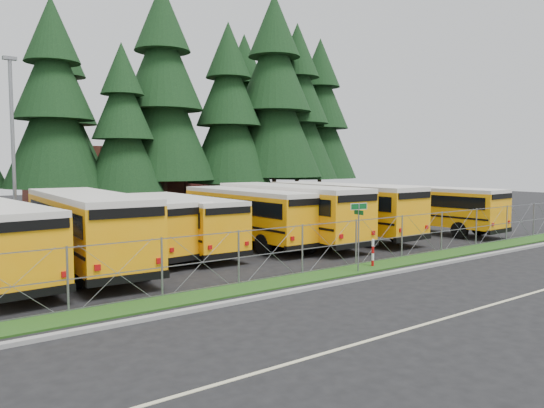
{
  "coord_description": "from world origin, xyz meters",
  "views": [
    {
      "loc": [
        -17.32,
        -16.94,
        4.47
      ],
      "look_at": [
        -1.79,
        4.0,
        2.38
      ],
      "focal_mm": 35.0,
      "sensor_mm": 36.0,
      "label": 1
    }
  ],
  "objects_px": {
    "bus_4": "(246,217)",
    "bus_east": "(424,209)",
    "bus_3": "(179,224)",
    "striped_bollard": "(373,253)",
    "bus_6": "(337,211)",
    "street_sign": "(359,223)",
    "bus_5": "(285,214)",
    "bus_1": "(85,231)",
    "bus_2": "(131,226)",
    "light_standard": "(13,143)"
  },
  "relations": [
    {
      "from": "bus_4",
      "to": "light_standard",
      "type": "xyz_separation_m",
      "value": [
        -9.79,
        8.31,
        4.0
      ]
    },
    {
      "from": "bus_1",
      "to": "bus_2",
      "type": "relative_size",
      "value": 1.14
    },
    {
      "from": "bus_1",
      "to": "bus_6",
      "type": "bearing_deg",
      "value": 4.24
    },
    {
      "from": "bus_6",
      "to": "bus_1",
      "type": "bearing_deg",
      "value": -179.22
    },
    {
      "from": "street_sign",
      "to": "light_standard",
      "type": "xyz_separation_m",
      "value": [
        -9.36,
        17.08,
        3.47
      ]
    },
    {
      "from": "striped_bollard",
      "to": "bus_4",
      "type": "bearing_deg",
      "value": 95.83
    },
    {
      "from": "bus_6",
      "to": "bus_3",
      "type": "bearing_deg",
      "value": 173.18
    },
    {
      "from": "bus_3",
      "to": "street_sign",
      "type": "xyz_separation_m",
      "value": [
        3.52,
        -8.83,
        0.66
      ]
    },
    {
      "from": "street_sign",
      "to": "bus_east",
      "type": "bearing_deg",
      "value": 26.97
    },
    {
      "from": "bus_5",
      "to": "bus_6",
      "type": "height_order",
      "value": "bus_5"
    },
    {
      "from": "bus_2",
      "to": "street_sign",
      "type": "xyz_separation_m",
      "value": [
        5.81,
        -9.27,
        0.64
      ]
    },
    {
      "from": "bus_1",
      "to": "striped_bollard",
      "type": "height_order",
      "value": "bus_1"
    },
    {
      "from": "bus_east",
      "to": "bus_1",
      "type": "bearing_deg",
      "value": 173.63
    },
    {
      "from": "bus_4",
      "to": "bus_2",
      "type": "bearing_deg",
      "value": 175.81
    },
    {
      "from": "bus_east",
      "to": "striped_bollard",
      "type": "distance_m",
      "value": 12.72
    },
    {
      "from": "bus_6",
      "to": "light_standard",
      "type": "distance_m",
      "value": 18.56
    },
    {
      "from": "bus_1",
      "to": "bus_6",
      "type": "relative_size",
      "value": 1.01
    },
    {
      "from": "bus_2",
      "to": "bus_4",
      "type": "relative_size",
      "value": 0.93
    },
    {
      "from": "bus_5",
      "to": "bus_2",
      "type": "bearing_deg",
      "value": 171.69
    },
    {
      "from": "street_sign",
      "to": "striped_bollard",
      "type": "distance_m",
      "value": 1.97
    },
    {
      "from": "bus_1",
      "to": "bus_3",
      "type": "bearing_deg",
      "value": 18.54
    },
    {
      "from": "bus_6",
      "to": "light_standard",
      "type": "relative_size",
      "value": 1.19
    },
    {
      "from": "bus_2",
      "to": "bus_6",
      "type": "xyz_separation_m",
      "value": [
        12.02,
        -1.5,
        0.18
      ]
    },
    {
      "from": "bus_2",
      "to": "bus_east",
      "type": "xyz_separation_m",
      "value": [
        18.3,
        -2.91,
        0.04
      ]
    },
    {
      "from": "bus_4",
      "to": "bus_east",
      "type": "height_order",
      "value": "bus_4"
    },
    {
      "from": "bus_6",
      "to": "street_sign",
      "type": "distance_m",
      "value": 9.96
    },
    {
      "from": "bus_4",
      "to": "bus_5",
      "type": "xyz_separation_m",
      "value": [
        2.02,
        -0.83,
        0.09
      ]
    },
    {
      "from": "light_standard",
      "to": "bus_east",
      "type": "bearing_deg",
      "value": -26.13
    },
    {
      "from": "bus_4",
      "to": "street_sign",
      "type": "bearing_deg",
      "value": -92.43
    },
    {
      "from": "street_sign",
      "to": "striped_bollard",
      "type": "height_order",
      "value": "street_sign"
    },
    {
      "from": "bus_3",
      "to": "bus_5",
      "type": "bearing_deg",
      "value": -7.1
    },
    {
      "from": "bus_2",
      "to": "bus_4",
      "type": "distance_m",
      "value": 6.26
    },
    {
      "from": "bus_4",
      "to": "light_standard",
      "type": "height_order",
      "value": "light_standard"
    },
    {
      "from": "bus_5",
      "to": "bus_east",
      "type": "bearing_deg",
      "value": -8.12
    },
    {
      "from": "bus_2",
      "to": "striped_bollard",
      "type": "relative_size",
      "value": 8.89
    },
    {
      "from": "street_sign",
      "to": "bus_5",
      "type": "bearing_deg",
      "value": 72.82
    },
    {
      "from": "bus_3",
      "to": "striped_bollard",
      "type": "distance_m",
      "value": 9.74
    },
    {
      "from": "bus_4",
      "to": "striped_bollard",
      "type": "bearing_deg",
      "value": -83.79
    },
    {
      "from": "striped_bollard",
      "to": "street_sign",
      "type": "bearing_deg",
      "value": -162.81
    },
    {
      "from": "bus_6",
      "to": "street_sign",
      "type": "relative_size",
      "value": 4.29
    },
    {
      "from": "bus_3",
      "to": "street_sign",
      "type": "bearing_deg",
      "value": -66.91
    },
    {
      "from": "bus_5",
      "to": "striped_bollard",
      "type": "relative_size",
      "value": 10.1
    },
    {
      "from": "bus_east",
      "to": "bus_2",
      "type": "bearing_deg",
      "value": 167.46
    },
    {
      "from": "bus_east",
      "to": "striped_bollard",
      "type": "height_order",
      "value": "bus_east"
    },
    {
      "from": "bus_5",
      "to": "street_sign",
      "type": "bearing_deg",
      "value": -106.34
    },
    {
      "from": "bus_2",
      "to": "striped_bollard",
      "type": "xyz_separation_m",
      "value": [
        7.09,
        -8.87,
        -0.8
      ]
    },
    {
      "from": "bus_1",
      "to": "light_standard",
      "type": "bearing_deg",
      "value": 97.54
    },
    {
      "from": "bus_east",
      "to": "striped_bollard",
      "type": "xyz_separation_m",
      "value": [
        -11.21,
        -5.96,
        -0.83
      ]
    },
    {
      "from": "bus_4",
      "to": "bus_5",
      "type": "height_order",
      "value": "bus_5"
    },
    {
      "from": "bus_6",
      "to": "striped_bollard",
      "type": "relative_size",
      "value": 10.04
    }
  ]
}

